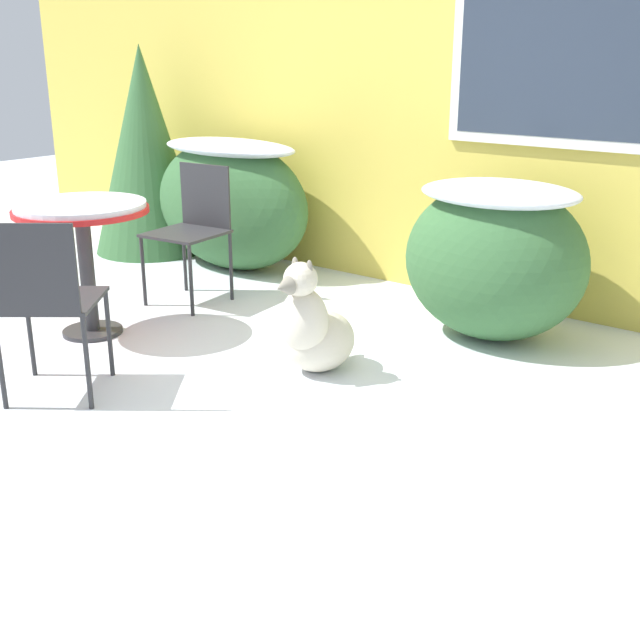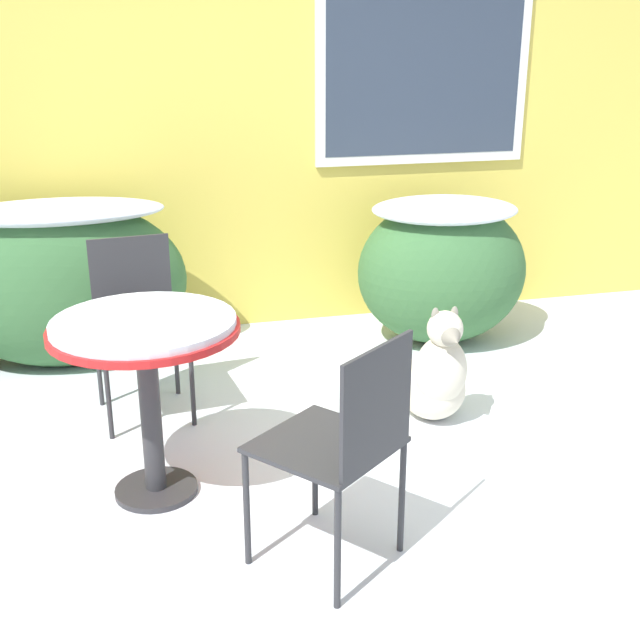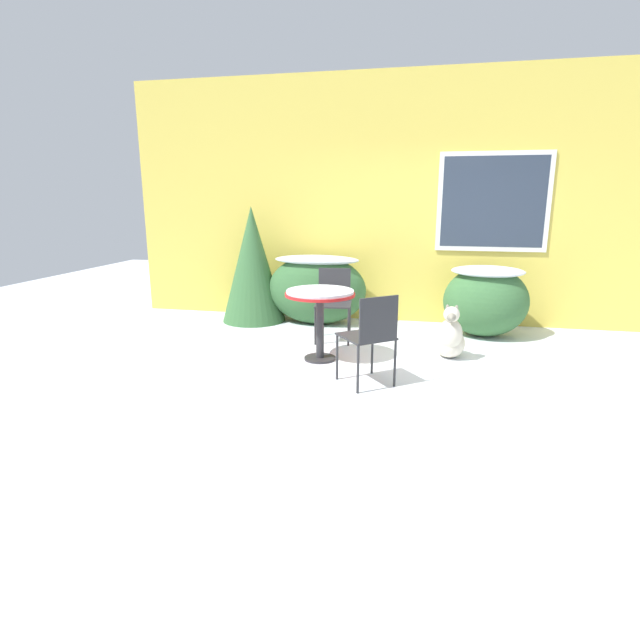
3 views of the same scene
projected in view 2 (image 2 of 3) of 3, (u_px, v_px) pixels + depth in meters
ground_plane at (356, 487)px, 3.40m from camera, size 16.00×16.00×0.00m
house_wall at (262, 59)px, 4.86m from camera, size 8.00×0.10×3.36m
shrub_left at (64, 279)px, 4.53m from camera, size 1.38×0.66×0.96m
shrub_middle at (442, 266)px, 4.92m from camera, size 1.05×0.87×0.89m
patio_table at (146, 350)px, 3.15m from camera, size 0.75×0.75×0.77m
patio_chair_near_table at (138, 317)px, 3.96m from camera, size 0.48×0.48×0.88m
patio_chair_far_side at (343, 440)px, 2.74m from camera, size 0.61×0.61×0.88m
dog at (435, 377)px, 3.93m from camera, size 0.35×0.59×0.62m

